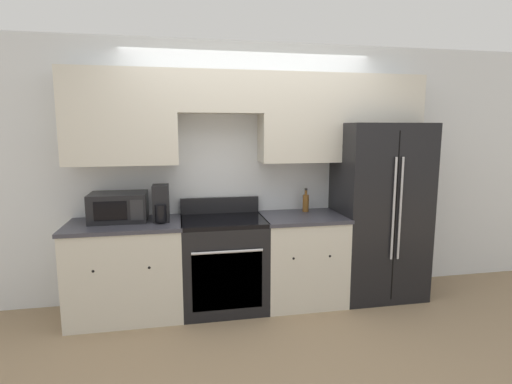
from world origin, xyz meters
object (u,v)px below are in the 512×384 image
at_px(refrigerator, 378,211).
at_px(oven_range, 224,263).
at_px(bottle, 306,202).
at_px(microwave, 119,207).

bearing_deg(refrigerator, oven_range, -178.90).
bearing_deg(bottle, microwave, -177.63).
height_order(oven_range, bottle, bottle).
bearing_deg(oven_range, refrigerator, 1.10).
relative_size(refrigerator, bottle, 7.40).
distance_m(oven_range, microwave, 1.12).
relative_size(refrigerator, microwave, 3.50).
height_order(refrigerator, bottle, refrigerator).
bearing_deg(refrigerator, bottle, 168.63).
height_order(refrigerator, microwave, refrigerator).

